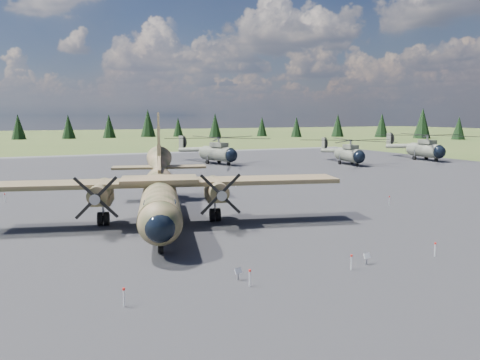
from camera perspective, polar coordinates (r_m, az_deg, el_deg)
name	(u,v)px	position (r m, az deg, el deg)	size (l,w,h in m)	color
ground	(223,222)	(36.65, -2.08, -5.09)	(500.00, 500.00, 0.00)	#485124
apron	(185,200)	(45.90, -6.72, -2.49)	(120.00, 120.00, 0.04)	#525156
transport_plane	(160,189)	(36.60, -9.76, -1.08)	(27.19, 24.34, 9.02)	#30381E
helicopter_near	(217,145)	(79.17, -2.81, 4.29)	(22.81, 23.29, 4.61)	#68695B
helicopter_mid	(349,147)	(80.38, 13.17, 3.96)	(18.89, 20.65, 4.24)	#68695B
helicopter_far	(425,142)	(92.64, 21.65, 4.33)	(20.55, 22.93, 4.76)	#68695B
info_placard_left	(238,272)	(23.88, -0.22, -11.17)	(0.44, 0.29, 0.64)	gray
info_placard_right	(367,257)	(27.19, 15.20, -9.04)	(0.43, 0.21, 0.66)	gray
barrier_fence	(218,216)	(36.30, -2.72, -4.40)	(33.12, 29.62, 0.85)	silver
treeline	(199,166)	(32.22, -4.96, 1.73)	(311.99, 309.77, 10.94)	black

